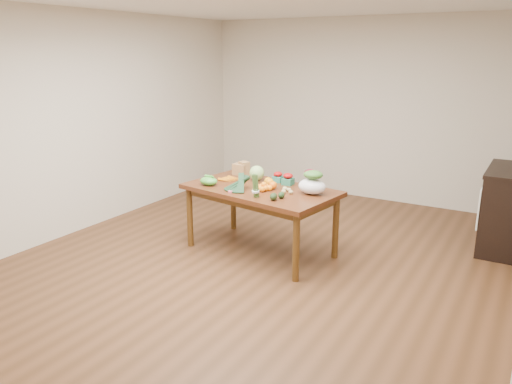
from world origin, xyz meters
The scene contains 25 objects.
floor centered at (0.00, 0.00, 0.00)m, with size 6.00×6.00×0.00m, color brown.
room_walls centered at (0.00, 0.00, 1.35)m, with size 5.02×6.02×2.70m.
dining_table centered at (-0.16, 0.26, 0.38)m, with size 1.65×0.92×0.75m, color #562814.
cabinet centered at (2.22, 1.77, 0.47)m, with size 0.52×1.02×0.94m, color black.
dish_towel centered at (1.96, 1.40, 0.55)m, with size 0.02×0.28×0.45m, color white.
paper_bag centered at (-0.67, 0.65, 0.83)m, with size 0.23×0.19×0.17m, color #A46F49, non-canonical shape.
cabbage centered at (-0.36, 0.52, 0.84)m, with size 0.17×0.17×0.17m, color #B1D57A.
strawberry_basket_a centered at (-0.12, 0.58, 0.80)m, with size 0.10×0.10×0.09m, color #B00B0C, non-canonical shape.
strawberry_basket_b centered at (0.04, 0.53, 0.80)m, with size 0.11×0.11×0.10m, color red, non-canonical shape.
orange_a centered at (-0.15, 0.41, 0.79)m, with size 0.09×0.09×0.09m, color orange.
orange_b centered at (-0.11, 0.37, 0.79)m, with size 0.09×0.09×0.09m, color #F6A10F.
orange_c centered at (-0.02, 0.28, 0.79)m, with size 0.09×0.09×0.09m, color orange.
mandarin_cluster centered at (-0.08, 0.19, 0.80)m, with size 0.18×0.18×0.10m, color orange, non-canonical shape.
carrots centered at (-0.64, 0.37, 0.76)m, with size 0.22×0.22×0.03m, color orange, non-canonical shape.
snap_pea_bag centered at (-0.72, 0.06, 0.80)m, with size 0.21×0.16×0.09m, color green.
kale_bunch centered at (-0.32, 0.02, 0.83)m, with size 0.32×0.40×0.16m, color black, non-canonical shape.
asparagus_bundle centered at (-0.02, -0.09, 0.88)m, with size 0.08×0.08×0.25m, color #527E39, non-canonical shape.
potato_a centered at (0.13, 0.28, 0.77)m, with size 0.06×0.05×0.05m, color tan.
potato_b centered at (0.17, 0.18, 0.77)m, with size 0.05×0.05×0.04m, color tan.
potato_c centered at (0.24, 0.21, 0.77)m, with size 0.05×0.04×0.04m, color tan.
potato_d centered at (0.18, 0.28, 0.77)m, with size 0.05×0.04×0.04m, color tan.
potato_e centered at (0.24, 0.21, 0.77)m, with size 0.04×0.04×0.04m, color tan.
avocado_a centered at (0.19, -0.09, 0.79)m, with size 0.08×0.11×0.08m, color black.
avocado_b centered at (0.23, 0.02, 0.78)m, with size 0.07×0.10×0.07m, color black.
salad_bag centered at (0.43, 0.32, 0.87)m, with size 0.30×0.22×0.23m, color white, non-canonical shape.
Camera 1 is at (2.48, -4.33, 2.20)m, focal length 35.00 mm.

